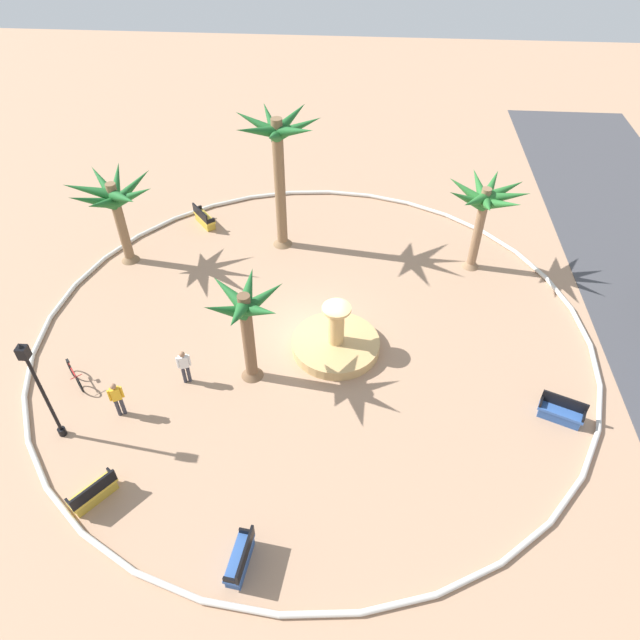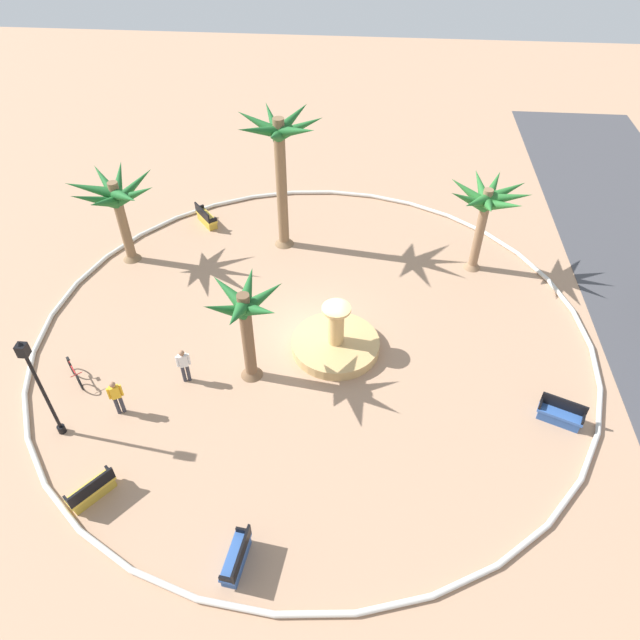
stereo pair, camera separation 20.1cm
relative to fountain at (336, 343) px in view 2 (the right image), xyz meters
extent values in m
plane|color=tan|center=(-0.86, -0.99, -0.32)|extent=(80.00, 80.00, 0.00)
torus|color=silver|center=(-0.86, -0.99, -0.22)|extent=(23.22, 23.22, 0.20)
cylinder|color=tan|center=(0.00, 0.00, -0.09)|extent=(3.61, 3.61, 0.45)
cylinder|color=teal|center=(0.00, 0.00, -0.13)|extent=(3.18, 3.18, 0.34)
cylinder|color=tan|center=(0.00, 0.00, 0.97)|extent=(0.65, 0.65, 1.68)
cylinder|color=#E0B370|center=(0.00, 0.00, 1.88)|extent=(1.16, 1.16, 0.12)
cylinder|color=#8E6B4C|center=(-6.07, 6.21, 1.80)|extent=(0.43, 0.43, 4.24)
cone|color=#8E6B4C|center=(-6.07, 6.21, -0.07)|extent=(0.82, 0.82, 0.50)
cone|color=#28702D|center=(-5.17, 6.15, 3.61)|extent=(2.02, 0.70, 1.15)
cone|color=#28702D|center=(-5.45, 6.83, 3.54)|extent=(1.79, 1.79, 1.26)
cone|color=#28702D|center=(-5.93, 7.12, 3.66)|extent=(0.85, 2.05, 1.05)
cone|color=#28702D|center=(-6.45, 7.05, 3.68)|extent=(1.32, 2.04, 1.02)
cone|color=#28702D|center=(-6.91, 6.57, 3.64)|extent=(2.05, 1.30, 1.09)
cone|color=#28702D|center=(-6.94, 6.02, 3.57)|extent=(2.05, 0.97, 1.21)
cone|color=#28702D|center=(-6.48, 5.44, 3.54)|extent=(1.42, 2.00, 1.26)
cone|color=#28702D|center=(-5.86, 5.38, 3.49)|extent=(1.02, 2.03, 1.35)
cone|color=#28702D|center=(-5.34, 5.64, 3.68)|extent=(1.90, 1.67, 1.02)
cylinder|color=brown|center=(-5.34, -10.37, 1.78)|extent=(0.47, 0.47, 4.19)
cone|color=brown|center=(-5.34, -10.37, -0.07)|extent=(0.88, 0.88, 0.50)
cone|color=#1E6028|center=(-4.38, -10.50, 3.40)|extent=(2.25, 0.86, 1.45)
cone|color=#1E6028|center=(-4.63, -9.60, 3.59)|extent=(1.93, 2.02, 1.10)
cone|color=#1E6028|center=(-5.22, -9.40, 3.40)|extent=(0.84, 2.24, 1.45)
cone|color=#1E6028|center=(-6.03, -9.69, 3.38)|extent=(1.94, 1.94, 1.48)
cone|color=#1E6028|center=(-6.32, -10.50, 3.44)|extent=(2.26, 0.86, 1.38)
cone|color=#1E6028|center=(-6.09, -11.06, 3.50)|extent=(2.00, 1.93, 1.26)
cone|color=#1E6028|center=(-5.23, -11.40, 3.59)|extent=(0.81, 2.28, 1.10)
cone|color=#1E6028|center=(-4.70, -11.07, 3.35)|extent=(1.88, 1.97, 1.53)
cylinder|color=brown|center=(-7.25, -3.08, 2.97)|extent=(0.52, 0.52, 6.58)
cone|color=brown|center=(-7.25, -3.08, -0.07)|extent=(0.98, 0.98, 0.50)
cone|color=#1E6028|center=(-6.29, -3.11, 5.86)|extent=(2.16, 0.63, 1.33)
cone|color=#1E6028|center=(-6.71, -2.24, 5.95)|extent=(1.63, 2.12, 1.15)
cone|color=#1E6028|center=(-7.37, -2.12, 5.88)|extent=(0.82, 2.20, 1.29)
cone|color=#1E6028|center=(-8.08, -2.53, 5.96)|extent=(2.11, 1.65, 1.15)
cone|color=#1E6028|center=(-8.08, -3.48, 5.77)|extent=(2.14, 1.42, 1.48)
cone|color=#1E6028|center=(-7.52, -4.02, 5.91)|extent=(1.14, 2.22, 1.22)
cone|color=#1E6028|center=(-6.61, -3.85, 5.95)|extent=(1.81, 2.02, 1.15)
cylinder|color=brown|center=(1.72, -3.19, 1.74)|extent=(0.46, 0.46, 4.11)
cone|color=brown|center=(1.72, -3.19, -0.07)|extent=(0.88, 0.88, 0.50)
cone|color=#1E6028|center=(2.50, -3.27, 3.56)|extent=(1.78, 0.73, 0.99)
cone|color=#1E6028|center=(2.14, -2.56, 3.48)|extent=(1.41, 1.75, 1.14)
cone|color=#1E6028|center=(1.33, -2.55, 3.46)|extent=(1.38, 1.76, 1.17)
cone|color=#1E6028|center=(0.94, -3.16, 3.54)|extent=(1.76, 0.64, 1.02)
cone|color=#1E6028|center=(1.25, -3.81, 3.54)|extent=(1.49, 1.72, 1.04)
cone|color=#1E6028|center=(2.07, -3.81, 3.38)|extent=(1.33, 1.76, 1.30)
cube|color=#335BA8|center=(9.27, -2.34, 0.13)|extent=(1.65, 0.71, 0.12)
cube|color=black|center=(9.30, -2.13, 0.43)|extent=(1.60, 0.29, 0.50)
cube|color=#2B4E8F|center=(9.27, -2.34, -0.12)|extent=(1.52, 0.65, 0.39)
cube|color=black|center=(10.01, -2.44, 0.27)|extent=(0.14, 0.46, 0.24)
cube|color=black|center=(8.53, -2.24, 0.27)|extent=(0.14, 0.46, 0.24)
cube|color=#335BA8|center=(3.05, 8.35, 0.13)|extent=(1.08, 1.67, 0.12)
cube|color=black|center=(2.85, 8.43, 0.43)|extent=(0.69, 1.51, 0.50)
cube|color=#2B4E8F|center=(3.05, 8.35, -0.12)|extent=(0.99, 1.54, 0.39)
cube|color=black|center=(3.34, 9.04, 0.27)|extent=(0.45, 0.25, 0.24)
cube|color=black|center=(2.76, 7.66, 0.27)|extent=(0.45, 0.25, 0.24)
cube|color=gold|center=(-8.73, -7.39, 0.13)|extent=(1.56, 1.40, 0.12)
cube|color=black|center=(-8.60, -7.55, 0.43)|extent=(1.29, 1.07, 0.50)
cube|color=gold|center=(-8.73, -7.39, -0.12)|extent=(1.43, 1.29, 0.39)
cube|color=black|center=(-9.31, -7.86, 0.27)|extent=(0.35, 0.40, 0.24)
cube|color=black|center=(-8.15, -6.92, 0.27)|extent=(0.35, 0.40, 0.24)
cube|color=gold|center=(7.46, -7.44, 0.13)|extent=(1.57, 1.38, 0.12)
cube|color=black|center=(7.58, -7.27, 0.43)|extent=(1.31, 1.04, 0.50)
cube|color=gold|center=(7.46, -7.44, -0.12)|extent=(1.45, 1.27, 0.39)
cube|color=black|center=(8.05, -7.89, 0.27)|extent=(0.34, 0.40, 0.24)
cube|color=black|center=(6.86, -6.98, 0.27)|extent=(0.34, 0.40, 0.24)
cylinder|color=black|center=(5.03, -9.52, 1.67)|extent=(0.12, 0.12, 3.98)
cylinder|color=black|center=(5.03, -9.52, -0.17)|extent=(0.28, 0.28, 0.30)
cube|color=black|center=(5.03, -9.52, 3.88)|extent=(0.32, 0.32, 0.44)
sphere|color=#F2EDCC|center=(5.03, -9.52, 3.88)|extent=(0.22, 0.22, 0.22)
cone|color=black|center=(5.03, -9.52, 4.16)|extent=(0.20, 0.20, 0.18)
torus|color=black|center=(2.97, -9.63, 0.04)|extent=(0.58, 0.52, 0.72)
torus|color=black|center=(2.22, -10.28, 0.04)|extent=(0.58, 0.52, 0.72)
cylinder|color=#B21919|center=(2.59, -9.96, 0.28)|extent=(0.75, 0.66, 0.05)
cylinder|color=#B21919|center=(2.33, -10.18, 0.43)|extent=(0.04, 0.04, 0.30)
cube|color=black|center=(2.33, -10.18, 0.60)|extent=(0.22, 0.21, 0.06)
cylinder|color=#B21919|center=(2.93, -9.66, 0.41)|extent=(0.31, 0.35, 0.03)
cylinder|color=#33333D|center=(4.02, -7.77, 0.11)|extent=(0.14, 0.14, 0.85)
cylinder|color=#33333D|center=(3.93, -7.61, 0.11)|extent=(0.14, 0.14, 0.85)
cube|color=yellow|center=(3.97, -7.69, 0.81)|extent=(0.33, 0.39, 0.56)
sphere|color=#9E7051|center=(3.97, -7.69, 1.21)|extent=(0.22, 0.22, 0.22)
cylinder|color=yellow|center=(4.07, -7.89, 0.81)|extent=(0.09, 0.09, 0.53)
cylinder|color=yellow|center=(3.87, -7.49, 0.81)|extent=(0.09, 0.09, 0.53)
cylinder|color=#33333D|center=(2.26, -5.74, 0.10)|extent=(0.14, 0.14, 0.84)
cylinder|color=#33333D|center=(2.19, -5.58, 0.10)|extent=(0.14, 0.14, 0.84)
cube|color=white|center=(2.23, -5.66, 0.80)|extent=(0.31, 0.39, 0.56)
sphere|color=#9E7051|center=(2.23, -5.66, 1.20)|extent=(0.22, 0.22, 0.22)
cylinder|color=white|center=(2.31, -5.86, 0.80)|extent=(0.09, 0.09, 0.53)
cylinder|color=white|center=(2.15, -5.46, 0.80)|extent=(0.09, 0.09, 0.53)
camera|label=1|loc=(16.91, 0.61, 16.82)|focal=32.66mm
camera|label=2|loc=(16.89, 0.81, 16.82)|focal=32.66mm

